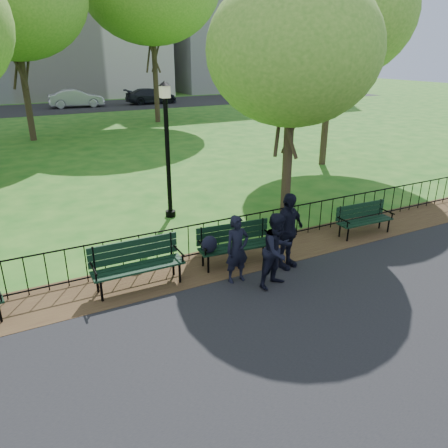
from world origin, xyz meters
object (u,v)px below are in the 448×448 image
park_bench_left_a (136,259)px  tree_near_e (293,51)px  park_bench_main (226,241)px  tree_mid_e (335,12)px  person_left (237,249)px  sedan_dark (151,96)px  lamppost (167,146)px  person_right (287,231)px  person_mid (277,250)px  park_bench_right_a (363,216)px  sedan_silver (76,98)px

park_bench_left_a → tree_near_e: size_ratio=0.29×
park_bench_main → tree_near_e: (3.38, 2.43, 4.10)m
tree_mid_e → person_left: bearing=-138.7°
park_bench_left_a → sedan_dark: sedan_dark is taller
park_bench_left_a → lamppost: bearing=59.9°
person_left → park_bench_main: bearing=79.0°
person_right → lamppost: bearing=89.6°
person_right → sedan_dark: size_ratio=0.37×
tree_mid_e → sedan_dark: tree_mid_e is taller
person_left → person_mid: bearing=-41.6°
park_bench_right_a → lamppost: size_ratio=0.42×
park_bench_right_a → person_mid: person_mid is taller
park_bench_right_a → sedan_dark: bearing=83.4°
park_bench_main → lamppost: bearing=94.8°
sedan_dark → person_right: bearing=165.7°
tree_near_e → person_right: size_ratio=3.79×
lamppost → tree_near_e: size_ratio=0.58×
park_bench_main → sedan_silver: 33.61m
sedan_silver → park_bench_main: bearing=-180.0°
person_right → sedan_dark: person_right is taller
tree_near_e → person_left: (-3.52, -3.20, -3.95)m
tree_near_e → sedan_silver: bearing=91.4°
park_bench_main → park_bench_left_a: 2.13m
park_bench_main → tree_near_e: size_ratio=0.27×
tree_near_e → tree_mid_e: 6.83m
lamppost → person_right: (1.16, -4.41, -1.25)m
person_mid → person_right: size_ratio=0.91×
person_left → person_right: bearing=1.8°
park_bench_main → tree_near_e: 5.84m
park_bench_main → person_left: person_left is taller
tree_near_e → park_bench_main: bearing=-144.2°
lamppost → person_mid: size_ratio=2.42×
sedan_silver → sedan_dark: sedan_silver is taller
park_bench_left_a → sedan_silver: bearing=82.4°
park_bench_right_a → person_left: 4.42m
park_bench_right_a → person_mid: (-3.71, -1.29, 0.30)m
person_mid → person_right: (0.68, 0.62, 0.08)m
tree_mid_e → person_right: tree_mid_e is taller
person_left → person_mid: (0.65, -0.57, 0.07)m
person_right → sedan_dark: (8.30, 33.93, -0.19)m
person_left → sedan_silver: 34.39m
park_bench_right_a → tree_mid_e: size_ratio=0.19×
park_bench_left_a → park_bench_right_a: 6.34m
sedan_silver → park_bench_left_a: bearing=176.4°
lamppost → sedan_dark: size_ratio=0.82×
person_mid → lamppost: bearing=80.5°
sedan_dark → tree_mid_e: bearing=177.2°
park_bench_right_a → lamppost: (-4.18, 3.75, 1.63)m
tree_mid_e → person_mid: 12.54m
tree_near_e → tree_mid_e: (5.07, 4.35, 1.44)m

